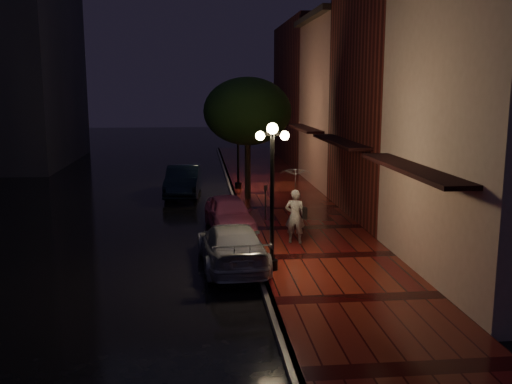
# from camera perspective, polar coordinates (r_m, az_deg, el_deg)

# --- Properties ---
(ground) EXTENTS (120.00, 120.00, 0.00)m
(ground) POSITION_cam_1_polar(r_m,az_deg,el_deg) (21.76, -1.03, -4.08)
(ground) COLOR black
(ground) RESTS_ON ground
(sidewalk) EXTENTS (4.50, 60.00, 0.15)m
(sidewalk) POSITION_cam_1_polar(r_m,az_deg,el_deg) (22.03, 4.82, -3.73)
(sidewalk) COLOR #480C0C
(sidewalk) RESTS_ON ground
(curb) EXTENTS (0.25, 60.00, 0.15)m
(curb) POSITION_cam_1_polar(r_m,az_deg,el_deg) (21.74, -1.03, -3.89)
(curb) COLOR #595451
(curb) RESTS_ON ground
(storefront_mid) EXTENTS (5.00, 8.00, 11.00)m
(storefront_mid) POSITION_cam_1_polar(r_m,az_deg,el_deg) (24.60, 15.26, 10.17)
(storefront_mid) COLOR #511914
(storefront_mid) RESTS_ON ground
(storefront_far) EXTENTS (5.00, 8.00, 9.00)m
(storefront_far) POSITION_cam_1_polar(r_m,az_deg,el_deg) (32.22, 10.05, 8.56)
(storefront_far) COLOR #8C5951
(storefront_far) RESTS_ON ground
(storefront_extra) EXTENTS (5.00, 12.00, 10.00)m
(storefront_extra) POSITION_cam_1_polar(r_m,az_deg,el_deg) (41.92, 6.32, 9.72)
(storefront_extra) COLOR #511914
(storefront_extra) RESTS_ON ground
(streetlamp_near) EXTENTS (0.96, 0.36, 4.31)m
(streetlamp_near) POSITION_cam_1_polar(r_m,az_deg,el_deg) (16.38, 1.62, 0.42)
(streetlamp_near) COLOR black
(streetlamp_near) RESTS_ON sidewalk
(streetlamp_far) EXTENTS (0.96, 0.36, 4.31)m
(streetlamp_far) POSITION_cam_1_polar(r_m,az_deg,el_deg) (30.20, -1.81, 4.99)
(streetlamp_far) COLOR black
(streetlamp_far) RESTS_ON sidewalk
(street_tree) EXTENTS (4.16, 4.16, 5.80)m
(street_tree) POSITION_cam_1_polar(r_m,az_deg,el_deg) (27.12, -0.83, 7.86)
(street_tree) COLOR black
(street_tree) RESTS_ON sidewalk
(pink_car) EXTENTS (2.07, 4.12, 1.35)m
(pink_car) POSITION_cam_1_polar(r_m,az_deg,el_deg) (22.01, -2.69, -2.12)
(pink_car) COLOR #BF4E77
(pink_car) RESTS_ON ground
(navy_car) EXTENTS (1.89, 4.73, 1.53)m
(navy_car) POSITION_cam_1_polar(r_m,az_deg,el_deg) (29.30, -7.28, 1.12)
(navy_car) COLOR black
(navy_car) RESTS_ON ground
(silver_car) EXTENTS (2.22, 4.79, 1.36)m
(silver_car) POSITION_cam_1_polar(r_m,az_deg,el_deg) (17.53, -2.41, -5.37)
(silver_car) COLOR #9F9FA6
(silver_car) RESTS_ON ground
(woman_with_umbrella) EXTENTS (1.09, 1.11, 2.62)m
(woman_with_umbrella) POSITION_cam_1_polar(r_m,az_deg,el_deg) (19.47, 3.96, -0.15)
(woman_with_umbrella) COLOR white
(woman_with_umbrella) RESTS_ON sidewalk
(parking_meter) EXTENTS (0.14, 0.11, 1.32)m
(parking_meter) POSITION_cam_1_polar(r_m,az_deg,el_deg) (23.65, 0.96, -0.56)
(parking_meter) COLOR black
(parking_meter) RESTS_ON sidewalk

